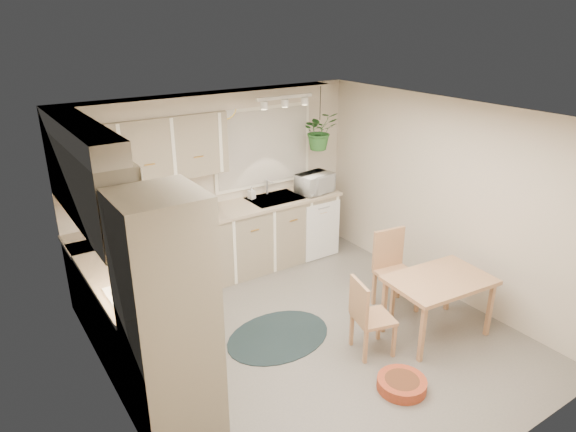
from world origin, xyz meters
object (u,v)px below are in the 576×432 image
Objects in this scene: dining_table at (437,306)px; chair_back at (397,272)px; chair_left at (374,316)px; microwave at (315,181)px; braided_rug at (278,336)px; pet_bed at (402,384)px.

chair_back is (0.01, 0.62, 0.13)m from dining_table.
microwave reaches higher than chair_left.
chair_back is 1.90× the size of microwave.
microwave is (1.57, 1.48, 1.10)m from braided_rug.
chair_left reaches higher than pet_bed.
braided_rug is at bearing 148.67° from dining_table.
chair_back is 1.87m from microwave.
dining_table is 1.75m from braided_rug.
microwave reaches higher than braided_rug.
microwave is at bearing 43.30° from braided_rug.
chair_back reaches higher than pet_bed.
dining_table is 1.10m from pet_bed.
microwave reaches higher than dining_table.
microwave is (0.11, 2.37, 0.77)m from dining_table.
braided_rug is at bearing -122.68° from chair_left.
pet_bed is 3.20m from microwave.
dining_table is at bearing 25.27° from pet_bed.
dining_table is 1.29× the size of chair_left.
dining_table is 0.63m from chair_back.
dining_table is 1.14× the size of chair_back.
chair_left is 1.68× the size of microwave.
pet_bed is (-0.17, -0.60, -0.37)m from chair_left.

